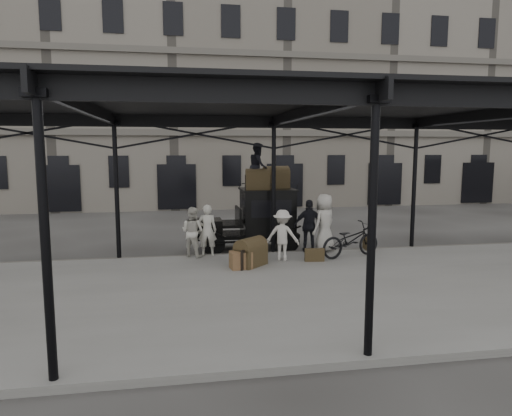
{
  "coord_description": "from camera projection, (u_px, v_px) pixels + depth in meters",
  "views": [
    {
      "loc": [
        -3.08,
        -12.68,
        3.59
      ],
      "look_at": [
        -0.66,
        1.6,
        1.7
      ],
      "focal_mm": 32.0,
      "sensor_mm": 36.0,
      "label": 1
    }
  ],
  "objects": [
    {
      "name": "porter_right",
      "position": [
        283.0,
        235.0,
        14.05
      ],
      "size": [
        1.17,
        0.95,
        1.58
      ],
      "primitive_type": "imported",
      "rotation": [
        0.0,
        0.0,
        2.72
      ],
      "color": "beige",
      "rests_on": "platform"
    },
    {
      "name": "porter_left",
      "position": [
        207.0,
        230.0,
        14.64
      ],
      "size": [
        0.65,
        0.47,
        1.67
      ],
      "primitive_type": "imported",
      "rotation": [
        0.0,
        0.0,
        3.02
      ],
      "color": "beige",
      "rests_on": "platform"
    },
    {
      "name": "porter_official",
      "position": [
        310.0,
        226.0,
        15.19
      ],
      "size": [
        1.1,
        0.65,
        1.76
      ],
      "primitive_type": "imported",
      "rotation": [
        0.0,
        0.0,
        2.92
      ],
      "color": "black",
      "rests_on": "platform"
    },
    {
      "name": "wicker_hamper",
      "position": [
        241.0,
        260.0,
        13.16
      ],
      "size": [
        0.66,
        0.53,
        0.5
      ],
      "primitive_type": "cube",
      "rotation": [
        0.0,
        0.0,
        0.14
      ],
      "color": "#8D6241",
      "rests_on": "platform"
    },
    {
      "name": "steamer_trunk_roof_far",
      "position": [
        276.0,
        179.0,
        16.38
      ],
      "size": [
        0.96,
        0.66,
        0.66
      ],
      "primitive_type": null,
      "rotation": [
        0.0,
        0.0,
        0.13
      ],
      "color": "#43351F",
      "rests_on": "taxi"
    },
    {
      "name": "porter_midleft",
      "position": [
        193.0,
        232.0,
        14.56
      ],
      "size": [
        0.99,
        0.94,
        1.6
      ],
      "primitive_type": "imported",
      "rotation": [
        0.0,
        0.0,
        2.53
      ],
      "color": "beige",
      "rests_on": "platform"
    },
    {
      "name": "porter_roof",
      "position": [
        258.0,
        166.0,
        15.91
      ],
      "size": [
        0.73,
        0.88,
        1.62
      ],
      "primitive_type": "imported",
      "rotation": [
        0.0,
        0.0,
        1.4
      ],
      "color": "black",
      "rests_on": "taxi"
    },
    {
      "name": "ground",
      "position": [
        287.0,
        272.0,
        13.37
      ],
      "size": [
        120.0,
        120.0,
        0.0
      ],
      "primitive_type": "plane",
      "color": "#383533",
      "rests_on": "ground"
    },
    {
      "name": "suitcase_upright",
      "position": [
        367.0,
        243.0,
        15.62
      ],
      "size": [
        0.22,
        0.61,
        0.45
      ],
      "primitive_type": "cube",
      "rotation": [
        0.0,
        0.0,
        -0.12
      ],
      "color": "#43351F",
      "rests_on": "platform"
    },
    {
      "name": "steamer_trunk_platform",
      "position": [
        251.0,
        254.0,
        13.46
      ],
      "size": [
        1.09,
        1.08,
        0.7
      ],
      "primitive_type": null,
      "rotation": [
        0.0,
        0.0,
        0.76
      ],
      "color": "#43351F",
      "rests_on": "platform"
    },
    {
      "name": "porter_centre",
      "position": [
        324.0,
        223.0,
        15.27
      ],
      "size": [
        1.13,
        1.07,
        1.94
      ],
      "primitive_type": "imported",
      "rotation": [
        0.0,
        0.0,
        3.79
      ],
      "color": "#BCB6AC",
      "rests_on": "platform"
    },
    {
      "name": "canopy",
      "position": [
        305.0,
        107.0,
        11.09
      ],
      "size": [
        22.5,
        9.0,
        4.74
      ],
      "color": "black",
      "rests_on": "ground"
    },
    {
      "name": "bicycle",
      "position": [
        351.0,
        240.0,
        14.51
      ],
      "size": [
        2.24,
        1.3,
        1.11
      ],
      "primitive_type": "imported",
      "rotation": [
        0.0,
        0.0,
        1.85
      ],
      "color": "black",
      "rests_on": "platform"
    },
    {
      "name": "steamer_trunk_roof_near",
      "position": [
        258.0,
        181.0,
        15.82
      ],
      "size": [
        0.86,
        0.57,
        0.6
      ],
      "primitive_type": null,
      "rotation": [
        0.0,
        0.0,
        -0.08
      ],
      "color": "#43351F",
      "rests_on": "taxi"
    },
    {
      "name": "suitcase_flat",
      "position": [
        314.0,
        255.0,
        13.98
      ],
      "size": [
        0.61,
        0.22,
        0.4
      ],
      "primitive_type": "cube",
      "rotation": [
        0.0,
        0.0,
        -0.11
      ],
      "color": "#43351F",
      "rests_on": "platform"
    },
    {
      "name": "platform",
      "position": [
        306.0,
        290.0,
        11.41
      ],
      "size": [
        28.0,
        8.0,
        0.15
      ],
      "primitive_type": "cube",
      "color": "slate",
      "rests_on": "ground"
    },
    {
      "name": "taxi",
      "position": [
        259.0,
        216.0,
        16.24
      ],
      "size": [
        3.65,
        1.55,
        2.18
      ],
      "color": "black",
      "rests_on": "ground"
    },
    {
      "name": "building_frontage",
      "position": [
        224.0,
        97.0,
        30.06
      ],
      "size": [
        64.0,
        8.0,
        14.0
      ],
      "primitive_type": "cube",
      "color": "slate",
      "rests_on": "ground"
    }
  ]
}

